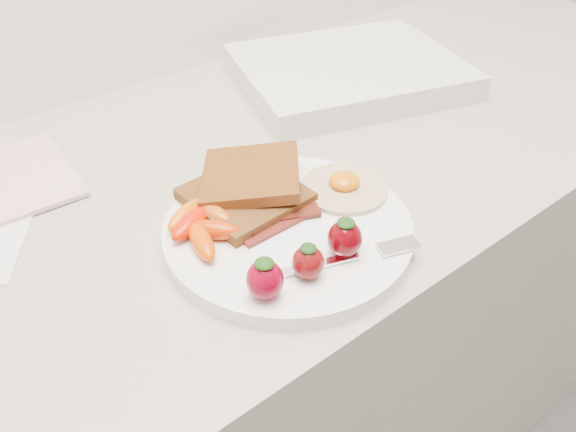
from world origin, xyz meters
TOP-DOWN VIEW (x-y plane):
  - counter at (0.00, 1.70)m, footprint 2.00×0.60m
  - plate at (0.01, 1.55)m, footprint 0.27×0.27m
  - toast_lower at (-0.00, 1.61)m, footprint 0.12×0.12m
  - toast_upper at (0.02, 1.62)m, footprint 0.15×0.15m
  - fried_egg at (0.10, 1.56)m, footprint 0.13×0.13m
  - bacon_strips at (0.00, 1.56)m, footprint 0.10×0.06m
  - baby_carrots at (-0.07, 1.59)m, footprint 0.08×0.10m
  - strawberries at (-0.02, 1.48)m, footprint 0.13×0.04m
  - fork at (0.03, 1.46)m, footprint 0.16×0.07m
  - notepad at (-0.18, 1.84)m, footprint 0.12×0.17m
  - appliance at (0.33, 1.79)m, footprint 0.41×0.36m

SIDE VIEW (x-z plane):
  - counter at x=0.00m, z-range 0.00..0.90m
  - notepad at x=-0.18m, z-range 0.90..0.91m
  - plate at x=0.01m, z-range 0.90..0.92m
  - appliance at x=0.33m, z-range 0.90..0.94m
  - fork at x=0.03m, z-range 0.92..0.92m
  - bacon_strips at x=0.00m, z-range 0.92..0.93m
  - fried_egg at x=0.10m, z-range 0.91..0.93m
  - toast_lower at x=0.00m, z-range 0.92..0.93m
  - baby_carrots at x=-0.07m, z-range 0.92..0.94m
  - strawberries at x=-0.02m, z-range 0.92..0.96m
  - toast_upper at x=0.02m, z-range 0.93..0.95m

